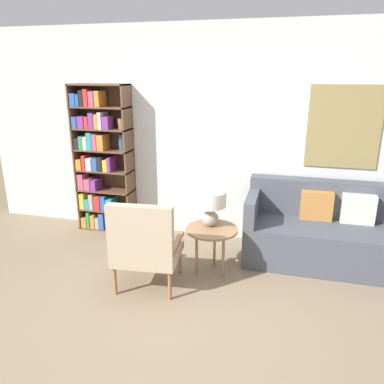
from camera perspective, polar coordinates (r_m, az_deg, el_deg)
name	(u,v)px	position (r m, az deg, el deg)	size (l,w,h in m)	color
ground_plane	(156,324)	(3.52, -5.45, -19.37)	(14.00, 14.00, 0.00)	#847056
wall_back	(210,136)	(4.81, 2.71, 8.59)	(6.40, 0.08, 2.70)	silver
bookshelf	(99,160)	(5.22, -13.97, 4.77)	(0.77, 0.30, 1.98)	brown
armchair	(144,244)	(3.74, -7.27, -7.88)	(0.69, 0.66, 0.95)	olive
couch	(335,234)	(4.62, 20.95, -6.03)	(2.02, 0.80, 0.91)	#474C56
side_table	(212,233)	(4.05, 3.02, -6.22)	(0.56, 0.56, 0.52)	#99704C
table_lamp	(210,203)	(4.01, 2.80, -1.73)	(0.34, 0.34, 0.39)	#A59E93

